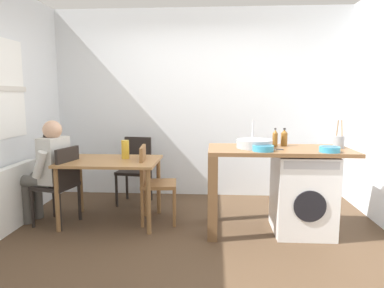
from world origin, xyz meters
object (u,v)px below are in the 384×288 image
object	(u,v)px
dining_table	(111,168)
chair_person_seat	(61,181)
mixing_bowl	(263,148)
bottle_squat_brown	(284,138)
utensil_crock	(339,142)
vase	(125,149)
seated_person	(48,166)
chair_opposite	(152,179)
chair_spare_by_wall	(136,166)
colander	(330,149)
washing_machine	(302,193)
bottle_tall_green	(275,138)

from	to	relation	value
dining_table	chair_person_seat	size ratio (longest dim) A/B	1.22
mixing_bowl	bottle_squat_brown	bearing A→B (deg)	53.79
utensil_crock	vase	size ratio (longest dim) A/B	1.38
seated_person	vase	bearing A→B (deg)	-64.98
chair_opposite	seated_person	distance (m)	1.20
mixing_bowl	utensil_crock	distance (m)	0.87
seated_person	mixing_bowl	size ratio (longest dim) A/B	5.62
chair_spare_by_wall	chair_opposite	bearing A→B (deg)	124.41
chair_opposite	seated_person	xyz separation A→B (m)	(-1.18, -0.12, 0.16)
chair_spare_by_wall	colander	xyz separation A→B (m)	(2.22, -1.16, 0.44)
dining_table	chair_person_seat	distance (m)	0.58
washing_machine	chair_person_seat	bearing A→B (deg)	178.99
chair_person_seat	colander	size ratio (longest dim) A/B	4.50
colander	vase	distance (m)	2.23
seated_person	colander	xyz separation A→B (m)	(3.03, -0.30, 0.28)
dining_table	utensil_crock	world-z (taller)	utensil_crock
washing_machine	bottle_tall_green	xyz separation A→B (m)	(-0.29, 0.13, 0.58)
bottle_squat_brown	chair_spare_by_wall	bearing A→B (deg)	158.00
seated_person	washing_machine	xyz separation A→B (m)	(2.85, -0.08, -0.24)
washing_machine	colander	xyz separation A→B (m)	(0.19, -0.22, 0.52)
bottle_tall_green	vase	distance (m)	1.72
bottle_tall_green	chair_spare_by_wall	bearing A→B (deg)	155.23
washing_machine	utensil_crock	xyz separation A→B (m)	(0.37, 0.05, 0.56)
chair_spare_by_wall	chair_person_seat	bearing A→B (deg)	61.39
seated_person	bottle_squat_brown	bearing A→B (deg)	-74.65
chair_spare_by_wall	mixing_bowl	bearing A→B (deg)	151.98
chair_spare_by_wall	washing_machine	world-z (taller)	chair_spare_by_wall
chair_opposite	chair_spare_by_wall	xyz separation A→B (m)	(-0.37, 0.73, 0.00)
chair_opposite	vase	world-z (taller)	vase
seated_person	colander	distance (m)	3.06
chair_person_seat	bottle_squat_brown	bearing A→B (deg)	-73.68
chair_spare_by_wall	colander	bearing A→B (deg)	160.32
mixing_bowl	vase	world-z (taller)	mixing_bowl
dining_table	chair_spare_by_wall	bearing A→B (deg)	81.90
chair_person_seat	chair_spare_by_wall	size ratio (longest dim) A/B	1.00
chair_person_seat	washing_machine	size ratio (longest dim) A/B	1.05
seated_person	chair_person_seat	bearing A→B (deg)	-90.00
mixing_bowl	colander	bearing A→B (deg)	-1.77
chair_spare_by_wall	utensil_crock	world-z (taller)	utensil_crock
chair_person_seat	dining_table	bearing A→B (deg)	-64.85
bottle_tall_green	mixing_bowl	xyz separation A→B (m)	(-0.17, -0.33, -0.06)
chair_person_seat	chair_opposite	distance (m)	1.04
seated_person	utensil_crock	distance (m)	3.23
colander	mixing_bowl	bearing A→B (deg)	178.23
bottle_squat_brown	washing_machine	bearing A→B (deg)	-46.81
chair_spare_by_wall	washing_machine	xyz separation A→B (m)	(2.03, -0.94, -0.08)
dining_table	chair_spare_by_wall	size ratio (longest dim) A/B	1.22
chair_opposite	washing_machine	distance (m)	1.68
chair_spare_by_wall	seated_person	xyz separation A→B (m)	(-0.81, -0.85, 0.16)
mixing_bowl	colander	distance (m)	0.65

